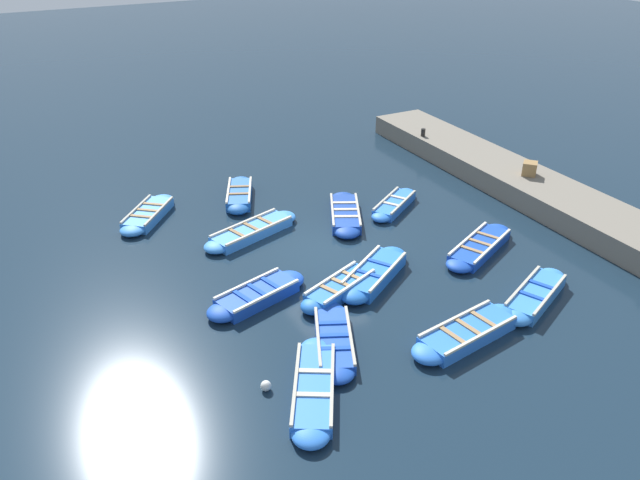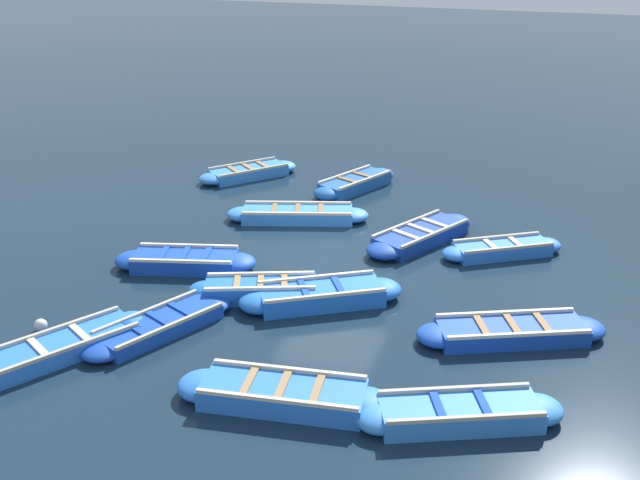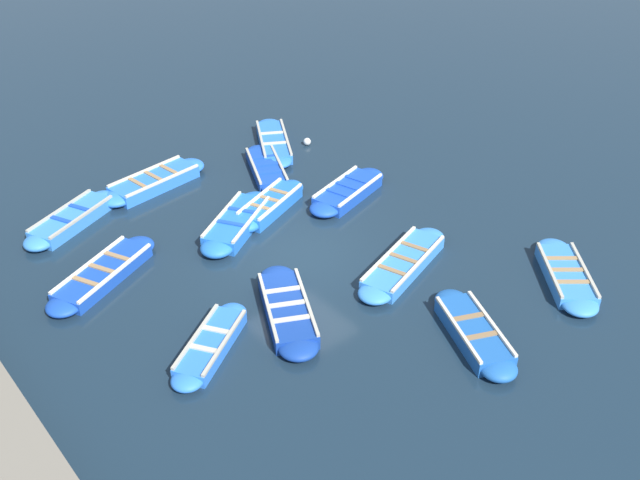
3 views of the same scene
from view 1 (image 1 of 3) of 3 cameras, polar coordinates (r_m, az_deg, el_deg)
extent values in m
plane|color=#162838|center=(21.29, 0.46, -1.04)|extent=(120.00, 120.00, 0.00)
cube|color=#3884E0|center=(19.74, 19.08, -4.82)|extent=(2.83, 1.96, 0.36)
ellipsoid|color=#3884E0|center=(20.86, 20.38, -3.15)|extent=(1.14, 1.12, 0.36)
ellipsoid|color=#3884E0|center=(18.65, 17.62, -6.69)|extent=(1.14, 1.12, 0.36)
cube|color=#B2AD9E|center=(19.72, 18.06, -3.92)|extent=(2.43, 1.18, 0.07)
cube|color=#B2AD9E|center=(19.53, 20.31, -4.67)|extent=(2.43, 1.18, 0.07)
cube|color=#1947B7|center=(19.95, 19.56, -3.84)|extent=(0.46, 0.79, 0.04)
cube|color=#1947B7|center=(19.32, 18.78, -4.83)|extent=(0.46, 0.79, 0.04)
cube|color=blue|center=(19.73, 4.98, -3.11)|extent=(2.83, 2.31, 0.40)
ellipsoid|color=blue|center=(20.79, 6.59, -1.40)|extent=(1.31, 1.30, 0.40)
ellipsoid|color=blue|center=(18.70, 3.18, -5.02)|extent=(1.31, 1.30, 0.40)
cube|color=beige|center=(19.77, 3.79, -2.19)|extent=(2.28, 1.49, 0.07)
cube|color=beige|center=(19.45, 6.25, -2.89)|extent=(2.28, 1.49, 0.07)
cube|color=#1947B7|center=(19.91, 5.48, -2.07)|extent=(0.60, 0.83, 0.04)
cube|color=#1947B7|center=(19.32, 4.52, -3.09)|extent=(0.60, 0.83, 0.04)
cube|color=blue|center=(17.63, 13.32, -8.28)|extent=(2.99, 1.45, 0.38)
ellipsoid|color=blue|center=(18.58, 16.28, -6.58)|extent=(1.11, 1.08, 0.38)
ellipsoid|color=blue|center=(16.74, 10.00, -10.13)|extent=(1.11, 1.08, 0.38)
cube|color=beige|center=(17.74, 12.26, -6.98)|extent=(2.79, 0.50, 0.07)
cube|color=beige|center=(17.27, 14.57, -8.41)|extent=(2.79, 0.50, 0.07)
cube|color=#9E7A51|center=(17.90, 14.70, -7.00)|extent=(0.27, 0.92, 0.04)
cube|color=#9E7A51|center=(17.50, 13.39, -7.73)|extent=(0.27, 0.92, 0.04)
cube|color=#9E7A51|center=(17.12, 12.02, -8.49)|extent=(0.27, 0.92, 0.04)
cube|color=#3884E0|center=(22.33, -6.26, 0.79)|extent=(3.24, 1.89, 0.33)
ellipsoid|color=#3884E0|center=(23.22, -3.36, 2.08)|extent=(1.15, 1.13, 0.33)
ellipsoid|color=#3884E0|center=(21.52, -9.39, -0.60)|extent=(1.15, 1.13, 0.33)
cube|color=beige|center=(22.55, -7.02, 1.61)|extent=(2.90, 1.03, 0.07)
cube|color=beige|center=(21.93, -5.54, 0.88)|extent=(2.90, 1.03, 0.07)
cube|color=olive|center=(22.62, -5.02, 1.77)|extent=(0.40, 0.85, 0.04)
cube|color=olive|center=(22.25, -6.29, 1.22)|extent=(0.40, 0.85, 0.04)
cube|color=olive|center=(21.89, -7.59, 0.64)|extent=(0.40, 0.85, 0.04)
cube|color=#1947B7|center=(16.99, 1.28, -9.14)|extent=(1.94, 2.77, 0.29)
ellipsoid|color=#1947B7|center=(18.03, 0.97, -6.60)|extent=(1.16, 1.18, 0.29)
ellipsoid|color=#1947B7|center=(15.99, 1.64, -12.01)|extent=(1.16, 1.18, 0.29)
cube|color=#B2AD9E|center=(16.86, -0.20, -8.71)|extent=(1.13, 2.36, 0.07)
cube|color=#B2AD9E|center=(16.92, 2.77, -8.60)|extent=(1.13, 2.36, 0.07)
cube|color=#1947B7|center=(17.33, 1.15, -7.59)|extent=(0.82, 0.47, 0.04)
cube|color=#1947B7|center=(16.89, 1.29, -8.70)|extent=(0.82, 0.47, 0.04)
cube|color=#1947B7|center=(16.46, 1.43, -9.87)|extent=(0.82, 0.47, 0.04)
cube|color=#1947B7|center=(18.76, -5.76, -5.06)|extent=(2.68, 1.67, 0.36)
ellipsoid|color=#1947B7|center=(19.42, -2.89, -3.66)|extent=(1.19, 1.17, 0.36)
ellipsoid|color=#1947B7|center=(18.17, -8.85, -6.54)|extent=(1.19, 1.17, 0.36)
cube|color=silver|center=(18.96, -6.68, -3.94)|extent=(2.37, 0.76, 0.07)
cube|color=silver|center=(18.33, -4.88, -5.09)|extent=(2.37, 0.76, 0.07)
cube|color=#1947B7|center=(18.92, -4.54, -3.94)|extent=(0.38, 0.90, 0.04)
cube|color=#1947B7|center=(18.65, -5.79, -4.54)|extent=(0.38, 0.90, 0.04)
cube|color=#1947B7|center=(18.39, -7.08, -5.16)|extent=(0.38, 0.90, 0.04)
cube|color=#1947B7|center=(21.89, 14.37, -0.63)|extent=(3.09, 2.14, 0.33)
ellipsoid|color=#1947B7|center=(23.12, 15.89, 0.81)|extent=(1.22, 1.21, 0.33)
ellipsoid|color=#1947B7|center=(20.69, 12.68, -2.24)|extent=(1.22, 1.21, 0.33)
cube|color=silver|center=(21.94, 13.38, 0.17)|extent=(2.66, 1.31, 0.07)
cube|color=silver|center=(21.66, 15.51, -0.52)|extent=(2.66, 1.31, 0.07)
cube|color=#9E7A51|center=(22.33, 15.10, 0.42)|extent=(0.49, 0.84, 0.04)
cube|color=#9E7A51|center=(21.80, 14.43, -0.21)|extent=(0.49, 0.84, 0.04)
cube|color=#9E7A51|center=(21.29, 13.73, -0.86)|extent=(0.49, 0.84, 0.04)
cube|color=#1E59AD|center=(25.16, -7.38, 4.13)|extent=(1.86, 2.67, 0.38)
ellipsoid|color=#1E59AD|center=(26.31, -7.26, 5.27)|extent=(1.14, 1.15, 0.38)
ellipsoid|color=#1E59AD|center=(24.03, -7.51, 2.88)|extent=(1.14, 1.15, 0.38)
cube|color=beige|center=(25.10, -8.38, 4.55)|extent=(1.06, 2.28, 0.07)
cube|color=beige|center=(25.05, -6.43, 4.63)|extent=(1.06, 2.28, 0.07)
cube|color=olive|center=(25.40, -7.37, 4.89)|extent=(0.81, 0.46, 0.04)
cube|color=olive|center=(24.76, -7.44, 4.22)|extent=(0.81, 0.46, 0.04)
cube|color=blue|center=(15.53, -0.56, -13.39)|extent=(2.30, 3.06, 0.32)
ellipsoid|color=blue|center=(16.66, -0.33, -9.96)|extent=(1.22, 1.23, 0.32)
ellipsoid|color=blue|center=(14.47, -0.83, -17.33)|extent=(1.22, 1.23, 0.32)
cube|color=#B2AD9E|center=(15.42, -2.24, -12.80)|extent=(1.51, 2.57, 0.07)
cube|color=#B2AD9E|center=(15.39, 1.12, -12.89)|extent=(1.51, 2.57, 0.07)
cube|color=beige|center=(15.73, -0.50, -11.88)|extent=(0.80, 0.54, 0.04)
cube|color=beige|center=(15.10, -0.64, -13.95)|extent=(0.80, 0.54, 0.04)
cube|color=navy|center=(23.42, 2.30, 2.38)|extent=(2.17, 2.94, 0.36)
ellipsoid|color=navy|center=(24.66, 2.13, 3.81)|extent=(1.30, 1.31, 0.36)
ellipsoid|color=navy|center=(22.19, 2.50, 0.79)|extent=(1.30, 1.31, 0.36)
cube|color=#B2AD9E|center=(23.30, 1.13, 2.85)|extent=(1.28, 2.46, 0.07)
cube|color=#B2AD9E|center=(23.35, 3.49, 2.86)|extent=(1.28, 2.46, 0.07)
cube|color=beige|center=(23.86, 2.24, 3.44)|extent=(0.88, 0.53, 0.04)
cube|color=beige|center=(23.33, 2.31, 2.82)|extent=(0.88, 0.53, 0.04)
cube|color=beige|center=(22.80, 2.39, 2.17)|extent=(0.88, 0.53, 0.04)
cube|color=#3884E0|center=(24.28, -15.44, 2.26)|extent=(2.35, 2.57, 0.33)
ellipsoid|color=#3884E0|center=(25.28, -14.25, 3.51)|extent=(1.31, 1.32, 0.33)
ellipsoid|color=#3884E0|center=(23.30, -16.73, 0.91)|extent=(1.31, 1.32, 0.33)
cube|color=#B2AD9E|center=(24.40, -16.47, 2.77)|extent=(1.61, 1.95, 0.07)
cube|color=#B2AD9E|center=(24.00, -14.51, 2.60)|extent=(1.61, 1.95, 0.07)
cube|color=#9E7A51|center=(24.63, -14.97, 3.19)|extent=(0.77, 0.66, 0.04)
cube|color=#9E7A51|center=(24.20, -15.50, 2.65)|extent=(0.77, 0.66, 0.04)
cube|color=#9E7A51|center=(23.78, -16.04, 2.10)|extent=(0.77, 0.66, 0.04)
cube|color=blue|center=(24.37, 6.81, 3.23)|extent=(2.47, 2.01, 0.31)
ellipsoid|color=blue|center=(25.40, 7.89, 4.25)|extent=(1.05, 1.04, 0.31)
ellipsoid|color=blue|center=(23.36, 5.64, 2.11)|extent=(1.05, 1.04, 0.31)
cube|color=#B2AD9E|center=(24.41, 6.05, 3.81)|extent=(2.03, 1.37, 0.07)
cube|color=#B2AD9E|center=(24.17, 7.63, 3.45)|extent=(2.03, 1.37, 0.07)
cube|color=beige|center=(24.59, 7.15, 3.90)|extent=(0.51, 0.67, 0.04)
cube|color=beige|center=(24.01, 6.51, 3.30)|extent=(0.51, 0.67, 0.04)
cube|color=blue|center=(18.97, 1.86, -4.43)|extent=(2.60, 1.69, 0.40)
ellipsoid|color=blue|center=(19.81, 4.10, -2.92)|extent=(1.01, 1.00, 0.40)
ellipsoid|color=blue|center=(18.18, -0.59, -6.06)|extent=(1.01, 1.00, 0.40)
cube|color=silver|center=(19.04, 0.99, -3.44)|extent=(2.28, 0.99, 0.07)
cube|color=silver|center=(18.66, 2.76, -4.23)|extent=(2.28, 0.99, 0.07)
cube|color=#9E7A51|center=(19.21, 2.85, -3.22)|extent=(0.40, 0.72, 0.04)
cube|color=#9E7A51|center=(18.85, 1.87, -3.87)|extent=(0.40, 0.72, 0.04)
cube|color=#9E7A51|center=(18.51, 0.85, -4.54)|extent=(0.40, 0.72, 0.04)
cube|color=slate|center=(26.37, 18.83, 4.51)|extent=(2.59, 19.37, 0.85)
cylinder|color=black|center=(29.81, 9.41, 9.68)|extent=(0.20, 0.20, 0.35)
cube|color=olive|center=(26.39, 18.62, 6.21)|extent=(0.76, 0.76, 0.54)
sphere|color=silver|center=(15.69, -4.97, -13.14)|extent=(0.27, 0.27, 0.27)
camera|label=2|loc=(14.46, 59.83, 3.05)|focal=42.00mm
camera|label=3|loc=(35.38, 5.73, 30.38)|focal=42.00mm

